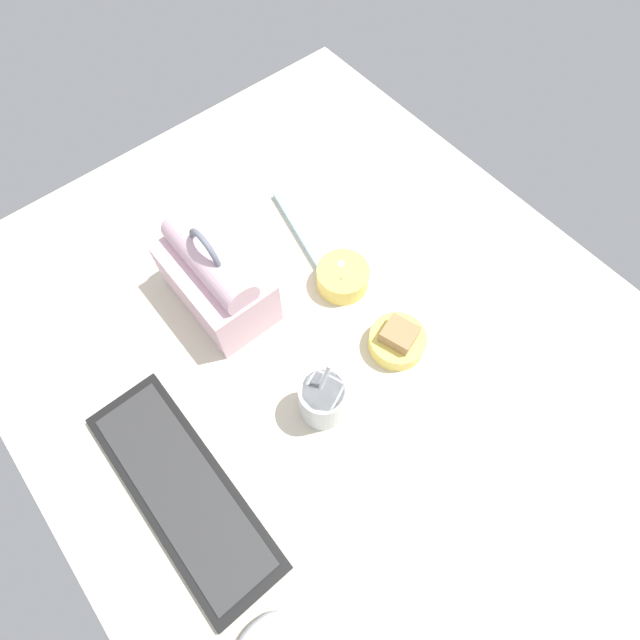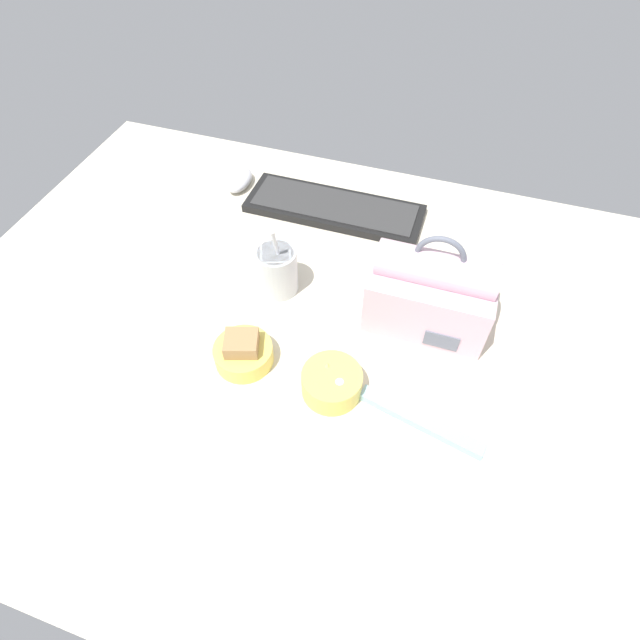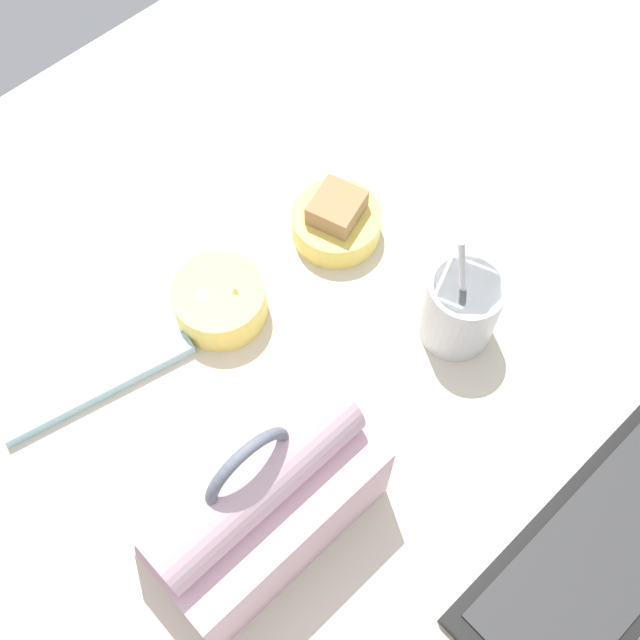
{
  "view_description": "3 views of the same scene",
  "coord_description": "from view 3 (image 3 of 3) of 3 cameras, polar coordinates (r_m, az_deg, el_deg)",
  "views": [
    {
      "loc": [
        -25.82,
        25.76,
        87.75
      ],
      "look_at": [
        5.71,
        -0.25,
        7.0
      ],
      "focal_mm": 28.0,
      "sensor_mm": 36.0,
      "label": 1
    },
    {
      "loc": [
        23.16,
        -53.27,
        76.52
      ],
      "look_at": [
        5.71,
        -0.25,
        7.0
      ],
      "focal_mm": 28.0,
      "sensor_mm": 36.0,
      "label": 2
    },
    {
      "loc": [
        32.44,
        28.15,
        81.53
      ],
      "look_at": [
        5.71,
        -0.25,
        7.0
      ],
      "focal_mm": 45.0,
      "sensor_mm": 36.0,
      "label": 3
    }
  ],
  "objects": [
    {
      "name": "bento_bowl_sandwich",
      "position": [
        0.94,
        1.18,
        7.07
      ],
      "size": [
        10.47,
        10.47,
        6.44
      ],
      "color": "#EFD65B",
      "rests_on": "desk_surface"
    },
    {
      "name": "lunch_bag",
      "position": [
        0.75,
        -4.59,
        -12.45
      ],
      "size": [
        21.94,
        13.47,
        20.88
      ],
      "color": "beige",
      "rests_on": "desk_surface"
    },
    {
      "name": "soup_cup",
      "position": [
        0.86,
        10.0,
        0.89
      ],
      "size": [
        8.04,
        8.04,
        16.39
      ],
      "color": "silver",
      "rests_on": "desk_surface"
    },
    {
      "name": "keyboard",
      "position": [
        0.86,
        21.21,
        -13.27
      ],
      "size": [
        40.56,
        13.56,
        2.1
      ],
      "color": "black",
      "rests_on": "desk_surface"
    },
    {
      "name": "chopstick_case",
      "position": [
        0.89,
        -15.43,
        -4.64
      ],
      "size": [
        21.57,
        7.04,
        1.6
      ],
      "color": "#99C6D6",
      "rests_on": "desk_surface"
    },
    {
      "name": "desk_surface",
      "position": [
        0.91,
        2.72,
        0.33
      ],
      "size": [
        140.0,
        110.0,
        2.0
      ],
      "color": "beige",
      "rests_on": "ground"
    },
    {
      "name": "bento_bowl_snacks",
      "position": [
        0.89,
        -7.09,
        1.38
      ],
      "size": [
        10.28,
        10.28,
        5.64
      ],
      "color": "#EFD65B",
      "rests_on": "desk_surface"
    }
  ]
}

